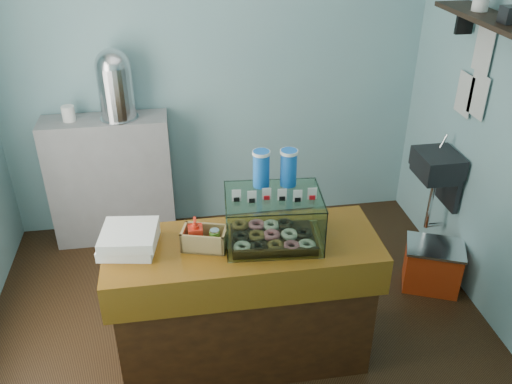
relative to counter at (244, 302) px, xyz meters
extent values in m
plane|color=black|center=(0.00, 0.25, -0.46)|extent=(3.50, 3.50, 0.00)
cube|color=#7CA9B5|center=(0.00, 1.75, 0.94)|extent=(3.50, 0.04, 2.80)
cube|color=#7CA9B5|center=(0.00, -1.25, 0.94)|extent=(3.50, 0.04, 2.80)
cube|color=black|center=(1.58, 0.80, 0.44)|extent=(0.30, 0.35, 0.15)
cube|color=black|center=(1.71, 0.80, 0.24)|extent=(0.04, 0.30, 0.35)
cylinder|color=silver|center=(1.65, 0.90, 0.56)|extent=(0.02, 0.02, 0.12)
cylinder|color=silver|center=(1.58, 0.80, 0.09)|extent=(0.04, 0.04, 0.45)
cube|color=black|center=(1.60, 0.55, 1.54)|extent=(0.25, 1.00, 0.03)
cube|color=black|center=(1.67, 0.95, 1.44)|extent=(0.12, 0.03, 0.18)
cube|color=silver|center=(1.73, 0.70, 0.99)|extent=(0.01, 0.21, 0.30)
cube|color=silver|center=(1.73, 0.87, 0.94)|extent=(0.01, 0.21, 0.30)
cube|color=silver|center=(1.73, 0.75, 1.29)|extent=(0.01, 0.21, 0.30)
cube|color=#46220D|center=(0.00, 0.00, -0.04)|extent=(1.50, 0.56, 0.84)
cube|color=#492909|center=(0.00, 0.00, 0.41)|extent=(1.60, 0.60, 0.06)
cube|color=#492909|center=(0.00, -0.28, 0.29)|extent=(1.60, 0.04, 0.18)
cube|color=gray|center=(-0.90, 1.57, 0.09)|extent=(1.00, 0.32, 1.10)
cube|color=black|center=(0.17, 0.00, 0.45)|extent=(0.51, 0.38, 0.02)
torus|color=beige|center=(-0.02, -0.09, 0.48)|extent=(0.10, 0.10, 0.03)
torus|color=black|center=(0.08, -0.10, 0.48)|extent=(0.10, 0.10, 0.03)
torus|color=brown|center=(0.17, -0.11, 0.48)|extent=(0.10, 0.10, 0.03)
torus|color=#D26276|center=(0.26, -0.11, 0.48)|extent=(0.10, 0.10, 0.03)
torus|color=beige|center=(0.35, -0.12, 0.48)|extent=(0.10, 0.10, 0.03)
torus|color=black|center=(-0.01, 0.02, 0.48)|extent=(0.10, 0.10, 0.03)
torus|color=brown|center=(0.08, 0.01, 0.48)|extent=(0.10, 0.10, 0.03)
torus|color=#D26276|center=(0.17, 0.00, 0.48)|extent=(0.10, 0.10, 0.03)
torus|color=beige|center=(0.26, 0.00, 0.48)|extent=(0.10, 0.10, 0.03)
torus|color=black|center=(0.36, -0.01, 0.48)|extent=(0.10, 0.10, 0.03)
torus|color=brown|center=(0.00, 0.13, 0.48)|extent=(0.10, 0.10, 0.03)
torus|color=#D26276|center=(0.09, 0.12, 0.48)|extent=(0.10, 0.10, 0.03)
torus|color=beige|center=(0.18, 0.12, 0.48)|extent=(0.10, 0.10, 0.03)
torus|color=black|center=(0.27, 0.11, 0.48)|extent=(0.10, 0.10, 0.03)
cube|color=white|center=(0.16, -0.19, 0.59)|extent=(0.53, 0.05, 0.29)
cube|color=white|center=(0.19, 0.20, 0.59)|extent=(0.53, 0.05, 0.29)
cube|color=white|center=(-0.09, 0.03, 0.59)|extent=(0.04, 0.39, 0.29)
cube|color=white|center=(0.44, -0.02, 0.59)|extent=(0.04, 0.39, 0.29)
cube|color=white|center=(0.17, 0.00, 0.74)|extent=(0.58, 0.44, 0.01)
cube|color=silver|center=(-0.04, -0.03, 0.78)|extent=(0.05, 0.01, 0.07)
cube|color=black|center=(-0.04, -0.03, 0.75)|extent=(0.03, 0.02, 0.02)
cube|color=silver|center=(0.05, -0.04, 0.78)|extent=(0.05, 0.01, 0.07)
cube|color=black|center=(0.05, -0.04, 0.75)|extent=(0.03, 0.02, 0.02)
cube|color=silver|center=(0.13, -0.04, 0.78)|extent=(0.05, 0.01, 0.07)
cube|color=red|center=(0.13, -0.04, 0.75)|extent=(0.03, 0.02, 0.02)
cube|color=silver|center=(0.21, -0.05, 0.78)|extent=(0.05, 0.01, 0.07)
cube|color=black|center=(0.21, -0.05, 0.75)|extent=(0.03, 0.02, 0.02)
cube|color=silver|center=(0.29, -0.05, 0.78)|extent=(0.05, 0.01, 0.07)
cube|color=black|center=(0.29, -0.05, 0.75)|extent=(0.03, 0.02, 0.02)
cube|color=silver|center=(0.38, -0.06, 0.78)|extent=(0.05, 0.01, 0.07)
cube|color=red|center=(0.38, -0.06, 0.75)|extent=(0.03, 0.02, 0.02)
cylinder|color=blue|center=(0.13, 0.13, 0.85)|extent=(0.09, 0.09, 0.22)
cylinder|color=white|center=(0.13, 0.13, 0.95)|extent=(0.10, 0.10, 0.02)
cylinder|color=blue|center=(0.28, 0.12, 0.85)|extent=(0.09, 0.09, 0.22)
cylinder|color=white|center=(0.28, 0.12, 0.95)|extent=(0.10, 0.10, 0.02)
cube|color=tan|center=(-0.22, 0.00, 0.45)|extent=(0.28, 0.21, 0.01)
cube|color=tan|center=(-0.24, -0.07, 0.50)|extent=(0.24, 0.08, 0.12)
cube|color=tan|center=(-0.20, 0.06, 0.50)|extent=(0.24, 0.08, 0.12)
cube|color=tan|center=(-0.34, 0.03, 0.50)|extent=(0.06, 0.15, 0.12)
cube|color=tan|center=(-0.11, -0.04, 0.50)|extent=(0.06, 0.15, 0.12)
imported|color=red|center=(-0.27, 0.01, 0.54)|extent=(0.10, 0.10, 0.18)
cylinder|color=#488C26|center=(-0.16, -0.02, 0.50)|extent=(0.06, 0.06, 0.10)
cylinder|color=silver|center=(-0.16, -0.02, 0.56)|extent=(0.05, 0.05, 0.01)
cube|color=white|center=(-0.65, 0.06, 0.47)|extent=(0.35, 0.35, 0.06)
cube|color=white|center=(-0.64, 0.05, 0.53)|extent=(0.34, 0.34, 0.06)
cylinder|color=silver|center=(-0.77, 1.57, 0.65)|extent=(0.30, 0.30, 0.01)
cylinder|color=silver|center=(-0.77, 1.57, 0.86)|extent=(0.27, 0.27, 0.41)
sphere|color=silver|center=(-0.77, 1.57, 1.06)|extent=(0.27, 0.27, 0.27)
cube|color=#BE320F|center=(1.51, 0.49, -0.28)|extent=(0.49, 0.43, 0.35)
cube|color=silver|center=(1.51, 0.49, -0.10)|extent=(0.51, 0.46, 0.02)
camera|label=1|loc=(-0.33, -2.55, 2.26)|focal=38.00mm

